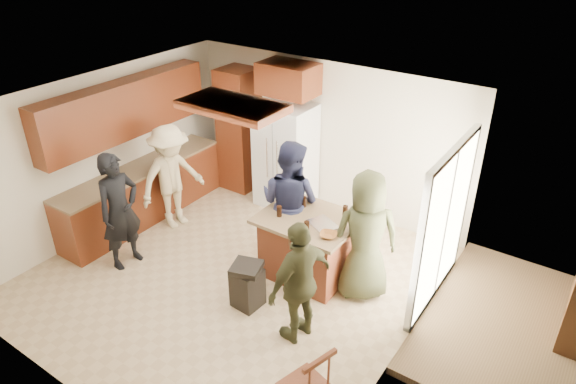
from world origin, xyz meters
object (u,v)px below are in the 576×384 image
Objects in this scene: person_behind_right at (366,237)px; trash_bin at (247,285)px; kitchen_island at (308,246)px; person_behind_left at (290,202)px; refrigerator at (286,156)px; person_front_left at (120,211)px; person_side_right at (300,282)px; person_counter at (172,177)px.

person_behind_right is 1.63m from trash_bin.
trash_bin is (-1.10, -1.05, -0.58)m from person_behind_right.
kitchen_island reaches higher than trash_bin.
person_behind_left is 1.03× the size of refrigerator.
person_front_left is at bearing -172.75° from trash_bin.
refrigerator is at bearing -14.27° from person_front_left.
person_behind_right is 1.12× the size of person_side_right.
person_behind_left is 1.60m from person_side_right.
person_front_left is at bearing 35.27° from person_behind_left.
refrigerator is (0.91, 2.73, 0.04)m from person_front_left.
refrigerator is at bearing -55.53° from person_behind_left.
refrigerator reaches higher than person_counter.
kitchen_island is (0.44, -0.19, -0.45)m from person_behind_left.
trash_bin is at bearing 94.81° from person_behind_left.
person_front_left is 2.65m from kitchen_island.
trash_bin is (-0.29, -0.98, -0.16)m from kitchen_island.
person_front_left is at bearing -108.50° from refrigerator.
person_behind_left is at bearing -53.38° from refrigerator.
kitchen_island is at bearing -34.17° from person_behind_right.
person_behind_left is at bearing -48.35° from person_front_left.
person_side_right is (2.87, 0.18, -0.07)m from person_front_left.
person_behind_left is at bearing 96.96° from trash_bin.
person_front_left is at bearing -74.23° from person_side_right.
trash_bin is at bearing 4.50° from person_behind_right.
person_behind_right is 0.99× the size of refrigerator.
person_behind_left is 2.95× the size of trash_bin.
trash_bin is at bearing -78.52° from person_front_left.
person_behind_right is 1.40× the size of kitchen_island.
person_side_right is 3.18m from person_counter.
person_counter is 0.95× the size of refrigerator.
person_counter is 2.72× the size of trash_bin.
person_behind_right is at bearing -63.00° from person_front_left.
person_counter reaches higher than kitchen_island.
trash_bin is (1.10, -2.47, -0.58)m from refrigerator.
person_front_left is 1.09× the size of person_side_right.
person_behind_left is 1.17× the size of person_side_right.
person_behind_right is 2.84× the size of trash_bin.
person_counter reaches higher than person_side_right.
refrigerator reaches higher than person_behind_right.
person_side_right reaches higher than trash_bin.
person_behind_right reaches higher than person_side_right.
person_behind_left is (1.87, 1.43, 0.06)m from person_front_left.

